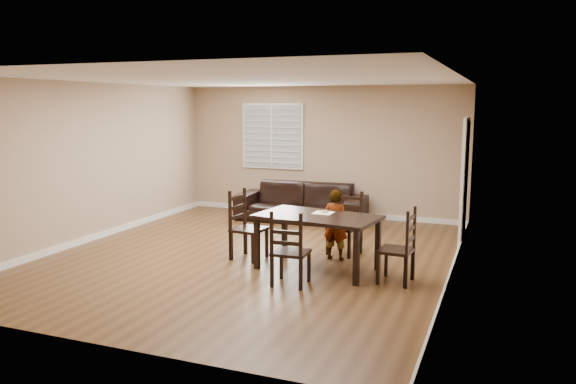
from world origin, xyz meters
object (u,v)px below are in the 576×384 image
(chair_left, at_px, (242,227))
(child, at_px, (335,225))
(dining_table, at_px, (317,221))
(chair_right, at_px, (405,250))
(chair_far, at_px, (288,253))
(donut, at_px, (325,212))
(chair_near, at_px, (348,225))
(sofa, at_px, (301,202))

(chair_left, height_order, child, child)
(dining_table, distance_m, chair_right, 1.30)
(chair_far, distance_m, donut, 1.13)
(chair_near, bearing_deg, dining_table, -83.85)
(chair_near, bearing_deg, chair_far, -82.84)
(donut, distance_m, sofa, 3.29)
(child, relative_size, donut, 11.08)
(chair_left, bearing_deg, chair_near, -52.66)
(chair_near, relative_size, donut, 10.22)
(chair_far, xyz_separation_m, chair_right, (1.37, 0.70, 0.00))
(child, relative_size, sofa, 0.42)
(chair_far, xyz_separation_m, sofa, (-1.27, 4.00, -0.08))
(chair_far, xyz_separation_m, child, (0.19, 1.48, 0.09))
(dining_table, xyz_separation_m, chair_far, (-0.11, -0.88, -0.25))
(dining_table, xyz_separation_m, chair_right, (1.27, -0.18, -0.25))
(chair_right, distance_m, child, 1.42)
(dining_table, distance_m, sofa, 3.42)
(chair_right, bearing_deg, chair_near, -133.83)
(chair_near, xyz_separation_m, sofa, (-1.54, 2.06, -0.07))
(chair_far, height_order, chair_right, chair_right)
(chair_right, bearing_deg, sofa, -136.91)
(chair_left, bearing_deg, chair_far, -126.13)
(chair_near, distance_m, chair_far, 1.95)
(chair_far, bearing_deg, chair_left, -44.63)
(chair_right, xyz_separation_m, donut, (-1.22, 0.36, 0.36))
(chair_right, bearing_deg, chair_far, -58.43)
(dining_table, bearing_deg, chair_far, -88.56)
(chair_far, distance_m, sofa, 4.19)
(chair_left, bearing_deg, sofa, 8.08)
(chair_far, height_order, chair_left, chair_left)
(chair_left, xyz_separation_m, sofa, (-0.10, 2.93, -0.10))
(chair_left, height_order, chair_right, chair_left)
(child, height_order, donut, child)
(chair_near, distance_m, chair_right, 1.65)
(chair_right, height_order, child, child)
(chair_right, distance_m, sofa, 4.22)
(chair_near, distance_m, chair_left, 1.68)
(child, bearing_deg, donut, 90.26)
(dining_table, relative_size, chair_far, 1.81)
(chair_near, xyz_separation_m, chair_right, (1.10, -1.23, 0.01))
(dining_table, height_order, sofa, dining_table)
(donut, bearing_deg, chair_right, -16.47)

